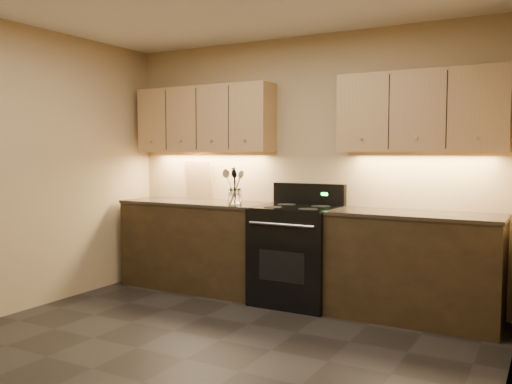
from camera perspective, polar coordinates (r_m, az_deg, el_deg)
floor at (r=4.00m, az=-7.43°, el=-17.03°), size 4.00×4.00×0.00m
wall_back at (r=5.47m, az=5.01°, el=2.63°), size 4.00×0.04×2.60m
wall_right at (r=3.01m, az=24.63°, el=1.02°), size 0.04×4.00×2.60m
counter_left at (r=5.84m, az=-6.22°, el=-5.52°), size 1.62×0.62×0.93m
counter_right at (r=4.91m, az=16.26°, el=-7.51°), size 1.46×0.62×0.93m
stove at (r=5.24m, az=4.33°, el=-6.48°), size 0.76×0.68×1.14m
upper_cab_left at (r=5.89m, az=-5.47°, el=7.60°), size 1.60×0.30×0.70m
upper_cab_right at (r=4.97m, az=16.97°, el=8.08°), size 1.44×0.30×0.70m
outlet_plate at (r=6.12m, az=-6.20°, el=1.10°), size 0.08×0.01×0.12m
utensil_crock at (r=5.36m, az=-2.23°, el=-0.54°), size 0.17×0.17×0.16m
cutting_board at (r=6.06m, az=-6.00°, el=1.28°), size 0.34×0.10×0.43m
wooden_spoon at (r=5.35m, az=-2.62°, el=0.59°), size 0.16×0.10×0.34m
black_spoon at (r=5.37m, az=-2.22°, el=0.69°), size 0.12×0.17×0.35m
steel_spatula at (r=5.34m, az=-1.82°, el=0.80°), size 0.18×0.13×0.38m
steel_skimmer at (r=5.33m, az=-2.07°, el=0.64°), size 0.23×0.12×0.35m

